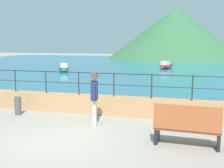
{
  "coord_description": "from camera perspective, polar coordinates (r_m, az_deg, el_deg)",
  "views": [
    {
      "loc": [
        3.61,
        -7.1,
        2.72
      ],
      "look_at": [
        0.49,
        3.7,
        1.1
      ],
      "focal_mm": 46.48,
      "sensor_mm": 36.0,
      "label": 1
    }
  ],
  "objects": [
    {
      "name": "promenade_wall",
      "position": [
        11.17,
        -3.14,
        -4.06
      ],
      "size": [
        20.0,
        0.56,
        0.7
      ],
      "primitive_type": "cube",
      "color": "tan",
      "rests_on": "ground"
    },
    {
      "name": "boat_1",
      "position": [
        30.32,
        10.6,
        3.53
      ],
      "size": [
        1.67,
        2.47,
        0.76
      ],
      "color": "red",
      "rests_on": "lake_water"
    },
    {
      "name": "bollard",
      "position": [
        11.53,
        -18.02,
        -4.1
      ],
      "size": [
        0.24,
        0.24,
        0.69
      ],
      "primitive_type": "cylinder",
      "color": "#4C4C51",
      "rests_on": "ground"
    },
    {
      "name": "person_walking",
      "position": [
        9.51,
        -3.48,
        -2.37
      ],
      "size": [
        0.38,
        0.55,
        1.75
      ],
      "color": "beige",
      "rests_on": "ground"
    },
    {
      "name": "railing",
      "position": [
        11.0,
        -3.18,
        0.83
      ],
      "size": [
        18.44,
        0.04,
        0.9
      ],
      "color": "#282623",
      "rests_on": "promenade_wall"
    },
    {
      "name": "boat_2",
      "position": [
        27.32,
        -9.51,
        3.05
      ],
      "size": [
        1.9,
        2.45,
        0.76
      ],
      "color": "#338C59",
      "rests_on": "lake_water"
    },
    {
      "name": "bench_far",
      "position": [
        7.84,
        14.54,
        -8.06
      ],
      "size": [
        1.72,
        0.63,
        1.13
      ],
      "color": "#9E4C28",
      "rests_on": "ground"
    },
    {
      "name": "hill_main",
      "position": [
        50.18,
        12.4,
        9.66
      ],
      "size": [
        22.68,
        22.68,
        8.34
      ],
      "primitive_type": "cone",
      "color": "#33663D",
      "rests_on": "ground"
    },
    {
      "name": "ground_plane",
      "position": [
        8.42,
        -10.43,
        -10.79
      ],
      "size": [
        120.0,
        120.0,
        0.0
      ],
      "primitive_type": "plane",
      "color": "gray"
    },
    {
      "name": "lake_water",
      "position": [
        33.25,
        9.84,
        3.43
      ],
      "size": [
        64.0,
        44.32,
        0.06
      ],
      "primitive_type": "cube",
      "color": "#236B89",
      "rests_on": "ground"
    }
  ]
}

